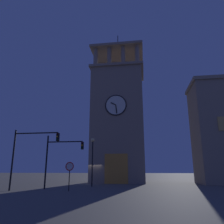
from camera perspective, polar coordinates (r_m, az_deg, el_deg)
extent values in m
plane|color=#56544F|center=(32.23, -4.78, -17.99)|extent=(200.00, 200.00, 0.00)
cube|color=gray|center=(34.72, 1.69, -3.37)|extent=(7.85, 6.34, 17.39)
cube|color=gray|center=(37.51, 1.59, 10.07)|extent=(8.45, 6.94, 0.40)
cylinder|color=gray|center=(35.83, 6.53, 14.60)|extent=(0.70, 0.70, 3.12)
cylinder|color=gray|center=(35.93, 2.89, 14.43)|extent=(0.70, 0.70, 3.12)
cylinder|color=gray|center=(36.16, -0.72, 14.20)|extent=(0.70, 0.70, 3.12)
cylinder|color=gray|center=(36.53, -4.26, 13.92)|extent=(0.70, 0.70, 3.12)
cylinder|color=gray|center=(40.39, 6.78, 11.04)|extent=(0.70, 0.70, 3.12)
cylinder|color=gray|center=(40.48, 3.58, 10.90)|extent=(0.70, 0.70, 3.12)
cylinder|color=gray|center=(40.69, 0.42, 10.72)|extent=(0.70, 0.70, 3.12)
cylinder|color=gray|center=(41.02, -2.70, 10.52)|extent=(0.70, 0.70, 3.12)
cube|color=gray|center=(39.12, 1.55, 14.76)|extent=(8.45, 6.94, 0.40)
cylinder|color=black|center=(40.10, 1.53, 17.15)|extent=(0.12, 0.12, 3.45)
cylinder|color=silver|center=(32.16, 1.00, 1.80)|extent=(3.00, 0.12, 3.00)
torus|color=black|center=(32.14, 1.00, 1.81)|extent=(3.16, 0.16, 3.16)
cube|color=black|center=(32.17, 0.33, 2.16)|extent=(0.78, 0.06, 0.49)
cube|color=black|center=(31.88, 1.10, 0.76)|extent=(0.26, 0.06, 1.28)
cube|color=orange|center=(30.94, 1.10, -14.46)|extent=(3.20, 0.24, 4.00)
cube|color=#E0B259|center=(30.95, 26.71, -2.69)|extent=(1.00, 0.12, 1.80)
cylinder|color=black|center=(23.71, -16.69, -12.23)|extent=(0.16, 0.16, 5.27)
cylinder|color=black|center=(23.15, -12.12, -7.57)|extent=(3.71, 0.12, 0.12)
cube|color=black|center=(22.53, -7.70, -8.66)|extent=(0.22, 0.30, 0.75)
sphere|color=#360505|center=(22.39, -7.80, -7.91)|extent=(0.16, 0.16, 0.16)
sphere|color=orange|center=(22.36, -7.83, -8.55)|extent=(0.16, 0.16, 0.16)
sphere|color=#063316|center=(22.34, -7.85, -9.18)|extent=(0.16, 0.16, 0.16)
cylinder|color=black|center=(22.97, -24.40, -11.12)|extent=(0.16, 0.16, 5.56)
cylinder|color=black|center=(22.14, -19.01, -5.20)|extent=(4.30, 0.12, 0.12)
cube|color=black|center=(21.19, -13.89, -6.34)|extent=(0.22, 0.30, 0.75)
sphere|color=#360505|center=(21.06, -14.02, -5.52)|extent=(0.16, 0.16, 0.16)
sphere|color=orange|center=(21.03, -14.06, -6.20)|extent=(0.16, 0.16, 0.16)
sphere|color=#063316|center=(20.99, -14.11, -6.87)|extent=(0.16, 0.16, 0.16)
cylinder|color=black|center=(26.10, -5.15, -13.22)|extent=(0.14, 0.14, 5.03)
sphere|color=#F9DB8C|center=(26.32, -5.01, -7.25)|extent=(0.44, 0.44, 0.44)
cylinder|color=black|center=(20.76, -11.05, -16.50)|extent=(0.08, 0.08, 2.23)
cylinder|color=white|center=(20.71, -10.95, -13.70)|extent=(0.70, 0.04, 0.70)
torus|color=red|center=(20.69, -10.96, -13.70)|extent=(0.78, 0.08, 0.78)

